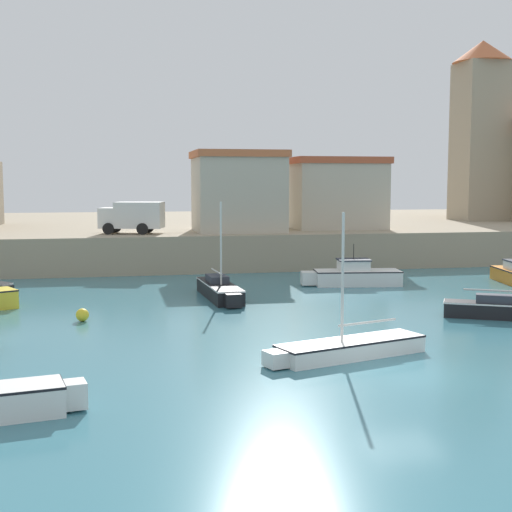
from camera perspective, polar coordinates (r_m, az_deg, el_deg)
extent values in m
plane|color=teal|center=(23.66, 11.67, -9.17)|extent=(200.00, 200.00, 0.00)
cube|color=gray|center=(67.54, -3.78, 1.82)|extent=(120.00, 40.00, 2.53)
cube|color=white|center=(42.80, 8.12, -1.72)|extent=(5.23, 2.58, 0.89)
cube|color=white|center=(42.31, 4.22, -1.77)|extent=(0.99, 1.15, 0.76)
cube|color=black|center=(42.75, 8.13, -1.18)|extent=(5.28, 2.60, 0.07)
cube|color=silver|center=(42.66, 7.81, -0.74)|extent=(1.94, 1.65, 0.59)
cube|color=#2D333D|center=(42.62, 7.81, -0.29)|extent=(2.10, 1.77, 0.08)
cylinder|color=black|center=(42.57, 7.82, 0.36)|extent=(0.04, 0.04, 0.90)
cube|color=black|center=(37.72, -2.94, -2.79)|extent=(1.73, 5.89, 0.78)
cube|color=black|center=(34.62, -1.83, -3.58)|extent=(0.80, 0.67, 0.66)
cube|color=white|center=(37.67, -2.95, -2.27)|extent=(1.74, 5.95, 0.07)
cylinder|color=silver|center=(37.00, -2.82, 1.02)|extent=(0.10, 0.10, 4.32)
cylinder|color=silver|center=(38.30, -3.18, -1.24)|extent=(0.23, 2.62, 0.08)
cube|color=#333842|center=(38.21, -3.13, -1.82)|extent=(1.07, 1.80, 0.36)
cube|color=white|center=(25.42, 7.64, -7.33)|extent=(5.74, 3.05, 0.61)
cube|color=white|center=(23.73, 1.58, -8.24)|extent=(0.84, 0.94, 0.52)
cube|color=black|center=(25.36, 7.65, -6.75)|extent=(5.79, 3.08, 0.07)
cylinder|color=silver|center=(24.71, 6.95, -1.70)|extent=(0.10, 0.10, 4.48)
cylinder|color=silver|center=(25.65, 8.91, -5.27)|extent=(2.41, 0.84, 0.08)
cube|color=black|center=(33.91, 19.48, -4.18)|extent=(5.36, 3.61, 0.71)
cube|color=white|center=(33.86, 19.50, -3.65)|extent=(5.42, 3.64, 0.07)
cylinder|color=silver|center=(33.74, 18.37, -2.63)|extent=(2.21, 1.25, 0.08)
cube|color=#333842|center=(33.80, 18.58, -3.25)|extent=(1.82, 1.48, 0.36)
cube|color=black|center=(41.53, -19.34, -2.51)|extent=(0.84, 0.82, 0.43)
cube|color=white|center=(20.17, -14.32, -10.66)|extent=(0.73, 0.84, 0.71)
sphere|color=yellow|center=(32.37, -13.72, -4.60)|extent=(0.57, 0.57, 0.57)
cube|color=gray|center=(70.35, 17.49, 8.68)|extent=(4.24, 4.24, 14.53)
cone|color=#C1663D|center=(71.26, 17.71, 15.33)|extent=(5.51, 5.51, 2.00)
cube|color=#BCB29E|center=(51.82, -1.44, 4.92)|extent=(6.19, 5.68, 5.31)
cube|color=#C1663D|center=(51.85, -1.45, 8.13)|extent=(6.50, 5.96, 0.50)
cube|color=#BCB29E|center=(55.22, 6.52, 4.76)|extent=(6.87, 4.55, 4.95)
cube|color=#B25133|center=(55.23, 6.55, 7.59)|extent=(7.21, 4.77, 0.50)
cube|color=silver|center=(50.19, -9.30, 3.26)|extent=(3.63, 2.84, 1.80)
cube|color=silver|center=(50.67, -11.56, 3.02)|extent=(1.76, 2.26, 1.40)
cube|color=#334756|center=(50.78, -12.06, 3.24)|extent=(0.57, 1.77, 0.70)
cylinder|color=black|center=(49.77, -11.71, 2.15)|extent=(0.84, 0.47, 0.80)
cylinder|color=black|center=(51.61, -11.18, 2.30)|extent=(0.84, 0.47, 0.80)
cylinder|color=black|center=(49.23, -9.06, 2.16)|extent=(0.84, 0.47, 0.80)
cylinder|color=black|center=(51.08, -8.62, 2.30)|extent=(0.84, 0.47, 0.80)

